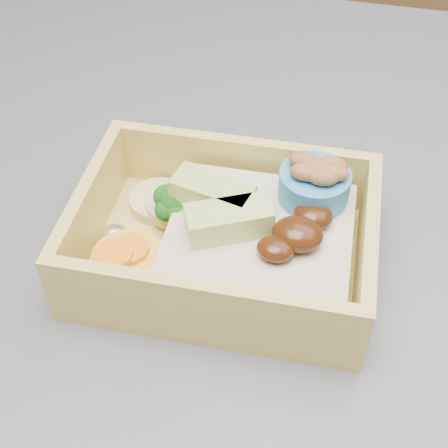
# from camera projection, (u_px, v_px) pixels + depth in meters

# --- Properties ---
(bento_box) EXTENTS (0.21, 0.15, 0.08)m
(bento_box) POSITION_uv_depth(u_px,v_px,m) (234.00, 236.00, 0.44)
(bento_box) COLOR #D4BA57
(bento_box) RESTS_ON island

